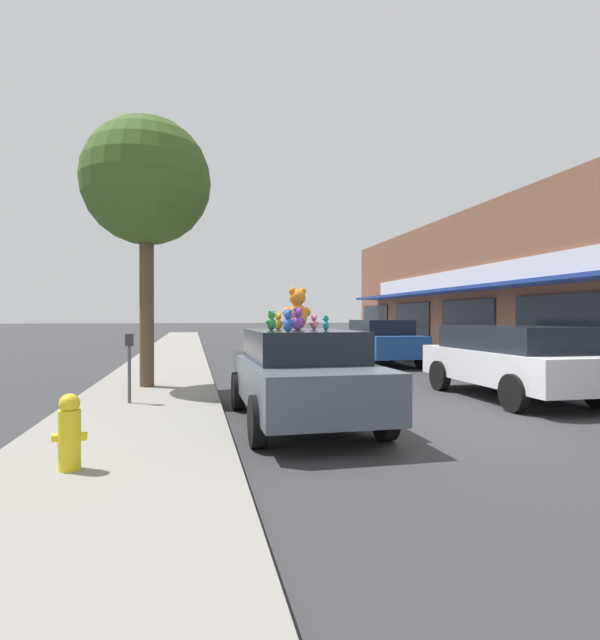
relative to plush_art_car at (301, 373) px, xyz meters
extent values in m
plane|color=#333335|center=(2.49, -0.77, -0.81)|extent=(260.00, 260.00, 0.00)
cube|color=gray|center=(-2.60, -0.77, -0.74)|extent=(2.76, 90.00, 0.15)
cube|color=navy|center=(8.30, 4.98, 1.96)|extent=(1.32, 29.80, 0.12)
cube|color=silver|center=(8.92, 4.98, 2.51)|extent=(0.08, 28.38, 0.70)
cube|color=black|center=(8.93, 4.98, 0.59)|extent=(0.06, 3.85, 2.00)
cube|color=black|center=(8.93, 10.05, 0.59)|extent=(0.06, 3.85, 2.00)
cube|color=black|center=(8.93, 15.12, 0.59)|extent=(0.06, 3.85, 2.00)
cube|color=black|center=(8.93, 20.19, 0.59)|extent=(0.06, 3.85, 2.00)
cube|color=#4C5660|center=(0.00, 0.00, -0.13)|extent=(1.86, 4.45, 0.68)
cube|color=black|center=(0.00, 0.00, 0.46)|extent=(1.63, 2.45, 0.49)
cylinder|color=black|center=(-0.91, 1.37, -0.46)|extent=(0.20, 0.70, 0.70)
cylinder|color=black|center=(0.89, 1.38, -0.46)|extent=(0.20, 0.70, 0.70)
cylinder|color=black|center=(-0.89, -1.38, -0.46)|extent=(0.20, 0.70, 0.70)
cylinder|color=black|center=(0.91, -1.37, -0.46)|extent=(0.20, 0.70, 0.70)
ellipsoid|color=orange|center=(0.01, 0.34, 0.92)|extent=(0.40, 0.36, 0.44)
sphere|color=orange|center=(0.01, 0.34, 1.25)|extent=(0.34, 0.34, 0.28)
sphere|color=orange|center=(0.11, 0.37, 1.36)|extent=(0.14, 0.14, 0.12)
sphere|color=orange|center=(-0.09, 0.32, 1.36)|extent=(0.14, 0.14, 0.12)
sphere|color=#FFBA41|center=(-0.02, 0.46, 1.23)|extent=(0.13, 0.13, 0.11)
sphere|color=orange|center=(0.18, 0.41, 1.00)|extent=(0.20, 0.20, 0.16)
sphere|color=orange|center=(-0.17, 0.33, 1.00)|extent=(0.20, 0.20, 0.16)
ellipsoid|color=teal|center=(0.36, -0.23, 0.78)|extent=(0.14, 0.15, 0.15)
sphere|color=teal|center=(0.36, -0.23, 0.89)|extent=(0.13, 0.13, 0.10)
sphere|color=teal|center=(0.37, -0.20, 0.93)|extent=(0.05, 0.05, 0.04)
sphere|color=teal|center=(0.34, -0.26, 0.93)|extent=(0.05, 0.05, 0.04)
sphere|color=#47CDC6|center=(0.32, -0.21, 0.88)|extent=(0.05, 0.05, 0.04)
sphere|color=teal|center=(0.38, -0.17, 0.80)|extent=(0.07, 0.07, 0.06)
sphere|color=teal|center=(0.33, -0.28, 0.80)|extent=(0.07, 0.07, 0.06)
ellipsoid|color=green|center=(-0.49, 0.01, 0.80)|extent=(0.20, 0.20, 0.20)
sphere|color=green|center=(-0.49, 0.01, 0.95)|extent=(0.18, 0.18, 0.13)
sphere|color=green|center=(-0.45, 0.04, 1.00)|extent=(0.08, 0.08, 0.05)
sphere|color=green|center=(-0.52, -0.03, 1.00)|extent=(0.08, 0.08, 0.05)
sphere|color=#5ADA6D|center=(-0.52, 0.05, 0.94)|extent=(0.07, 0.07, 0.05)
sphere|color=green|center=(-0.44, 0.07, 0.83)|extent=(0.10, 0.10, 0.07)
sphere|color=green|center=(-0.55, -0.04, 0.83)|extent=(0.10, 0.10, 0.07)
ellipsoid|color=blue|center=(-0.38, -0.87, 0.80)|extent=(0.20, 0.20, 0.20)
sphere|color=blue|center=(-0.38, -0.87, 0.95)|extent=(0.18, 0.18, 0.13)
sphere|color=blue|center=(-0.35, -0.91, 1.00)|extent=(0.07, 0.07, 0.05)
sphere|color=blue|center=(-0.41, -0.83, 1.00)|extent=(0.07, 0.07, 0.05)
sphere|color=#548DFF|center=(-0.34, -0.84, 0.94)|extent=(0.07, 0.07, 0.05)
sphere|color=blue|center=(-0.33, -0.93, 0.84)|extent=(0.10, 0.10, 0.07)
sphere|color=blue|center=(-0.42, -0.79, 0.84)|extent=(0.10, 0.10, 0.07)
ellipsoid|color=pink|center=(0.33, 0.46, 0.78)|extent=(0.13, 0.11, 0.16)
sphere|color=pink|center=(0.33, 0.46, 0.89)|extent=(0.11, 0.11, 0.10)
sphere|color=pink|center=(0.37, 0.47, 0.93)|extent=(0.05, 0.05, 0.04)
sphere|color=pink|center=(0.30, 0.46, 0.93)|extent=(0.05, 0.05, 0.04)
sphere|color=#FFA3DA|center=(0.33, 0.51, 0.89)|extent=(0.04, 0.04, 0.04)
sphere|color=pink|center=(0.40, 0.48, 0.81)|extent=(0.06, 0.06, 0.06)
sphere|color=pink|center=(0.27, 0.47, 0.81)|extent=(0.06, 0.06, 0.06)
ellipsoid|color=purple|center=(-0.07, -0.10, 0.81)|extent=(0.20, 0.18, 0.23)
sphere|color=purple|center=(-0.07, -0.10, 0.98)|extent=(0.17, 0.17, 0.14)
sphere|color=purple|center=(-0.02, -0.09, 1.04)|extent=(0.07, 0.07, 0.06)
sphere|color=purple|center=(-0.12, -0.11, 1.04)|extent=(0.07, 0.07, 0.06)
sphere|color=#BA67ED|center=(-0.09, -0.04, 0.97)|extent=(0.07, 0.07, 0.05)
sphere|color=purple|center=(0.01, -0.07, 0.85)|extent=(0.10, 0.10, 0.08)
sphere|color=purple|center=(-0.17, -0.11, 0.85)|extent=(0.10, 0.10, 0.08)
ellipsoid|color=yellow|center=(-0.30, 0.47, 0.79)|extent=(0.16, 0.15, 0.17)
sphere|color=yellow|center=(-0.30, 0.47, 0.92)|extent=(0.14, 0.14, 0.11)
sphere|color=yellow|center=(-0.26, 0.48, 0.96)|extent=(0.06, 0.06, 0.05)
sphere|color=yellow|center=(-0.34, 0.46, 0.96)|extent=(0.06, 0.06, 0.05)
sphere|color=#FFFF4D|center=(-0.31, 0.51, 0.91)|extent=(0.05, 0.05, 0.04)
sphere|color=yellow|center=(-0.23, 0.50, 0.82)|extent=(0.08, 0.08, 0.06)
sphere|color=yellow|center=(-0.37, 0.46, 0.82)|extent=(0.08, 0.08, 0.06)
cube|color=silver|center=(4.86, 1.43, -0.13)|extent=(1.85, 4.46, 0.67)
cube|color=black|center=(4.86, 1.43, 0.46)|extent=(1.63, 3.21, 0.51)
cylinder|color=black|center=(3.95, 2.81, -0.46)|extent=(0.20, 0.70, 0.70)
cylinder|color=black|center=(5.77, 2.81, -0.46)|extent=(0.20, 0.70, 0.70)
cylinder|color=black|center=(3.95, 0.04, -0.46)|extent=(0.20, 0.70, 0.70)
cylinder|color=black|center=(5.77, 0.04, -0.46)|extent=(0.20, 0.70, 0.70)
cube|color=#1E4793|center=(4.86, 8.86, -0.09)|extent=(1.90, 4.08, 0.74)
cube|color=black|center=(4.86, 8.86, 0.54)|extent=(1.68, 2.22, 0.52)
cylinder|color=black|center=(3.93, 10.13, -0.46)|extent=(0.20, 0.70, 0.70)
cylinder|color=black|center=(5.79, 10.13, -0.46)|extent=(0.20, 0.70, 0.70)
cylinder|color=black|center=(3.93, 7.60, -0.46)|extent=(0.20, 0.70, 0.70)
cylinder|color=black|center=(5.79, 7.60, -0.46)|extent=(0.20, 0.70, 0.70)
cylinder|color=brown|center=(-2.75, 3.89, 1.05)|extent=(0.32, 0.32, 3.44)
sphere|color=#3D5B23|center=(-2.75, 3.89, 4.00)|extent=(2.89, 2.89, 2.89)
cylinder|color=yellow|center=(-2.98, -2.40, -0.36)|extent=(0.22, 0.22, 0.62)
sphere|color=yellow|center=(-2.98, -2.40, 0.02)|extent=(0.21, 0.21, 0.21)
cylinder|color=yellow|center=(-3.09, -2.40, -0.33)|extent=(0.10, 0.09, 0.09)
cylinder|color=yellow|center=(-2.86, -2.40, -0.33)|extent=(0.10, 0.09, 0.09)
cylinder|color=#4C4C51|center=(-2.87, 1.67, -0.14)|extent=(0.06, 0.06, 1.05)
cube|color=#2D2D33|center=(-2.87, 1.67, 0.49)|extent=(0.14, 0.10, 0.22)
camera|label=1|loc=(-1.73, -7.93, 0.92)|focal=28.00mm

